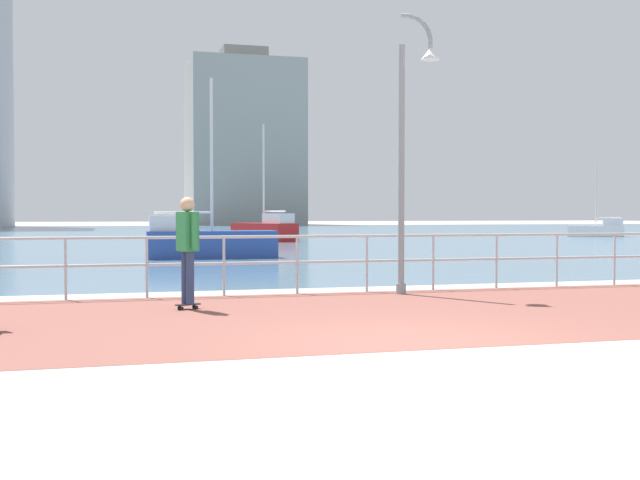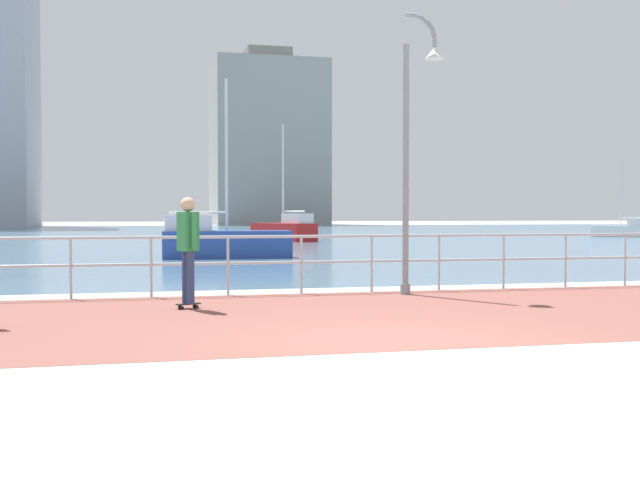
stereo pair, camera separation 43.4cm
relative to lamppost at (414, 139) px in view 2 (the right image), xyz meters
The scene contains 10 objects.
ground 35.05m from the lamppost, 93.30° to the left, with size 220.00×220.00×0.00m, color #ADAAA5.
brick_paving 4.34m from the lamppost, 128.70° to the right, with size 28.00×6.42×0.01m, color brown.
harbor_water 45.84m from the lamppost, 92.52° to the left, with size 180.00×88.00×0.00m, color slate.
waterfront_railing 3.03m from the lamppost, 160.84° to the left, with size 25.25×0.06×1.12m.
lamppost is the anchor object (origin of this frame).
skateboarder 4.83m from the lamppost, 163.66° to the right, with size 0.41×0.55×1.79m.
sailboat_ivory 41.46m from the lamppost, 50.35° to the left, with size 3.52×3.02×5.02m.
sailboat_navy 13.50m from the lamppost, 99.24° to the left, with size 4.42×1.49×6.15m.
sailboat_teal 29.71m from the lamppost, 83.77° to the left, with size 3.17×4.85×6.55m.
tower_brick 97.32m from the lamppost, 81.91° to the left, with size 15.50×12.48×24.74m.
Camera 2 is at (-3.13, -8.74, 1.52)m, focal length 44.03 mm.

